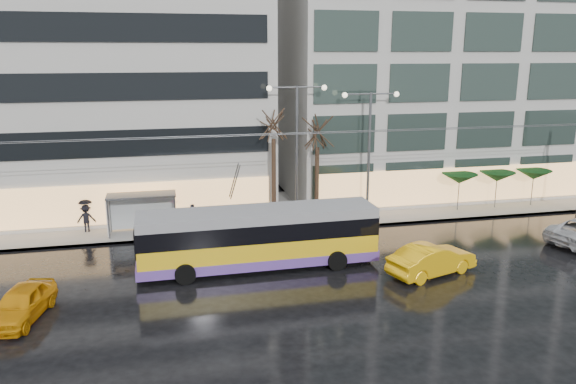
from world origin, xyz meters
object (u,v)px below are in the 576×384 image
object	(u,v)px
trolleybus	(259,239)
bus_shelter	(136,205)
taxi_a	(21,304)
street_lamp_near	(297,135)

from	to	relation	value
trolleybus	bus_shelter	xyz separation A→B (m)	(-6.55, 7.20, 0.38)
trolleybus	bus_shelter	size ratio (longest dim) A/B	3.02
trolleybus	taxi_a	bearing A→B (deg)	-161.55
bus_shelter	street_lamp_near	distance (m)	11.14
taxi_a	street_lamp_near	bearing A→B (deg)	49.54
street_lamp_near	trolleybus	bearing A→B (deg)	-117.64
taxi_a	bus_shelter	bearing A→B (deg)	80.79
taxi_a	trolleybus	bearing A→B (deg)	31.45
bus_shelter	taxi_a	distance (m)	11.80
bus_shelter	street_lamp_near	world-z (taller)	street_lamp_near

